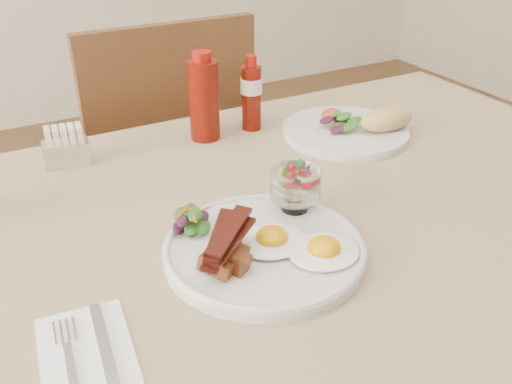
# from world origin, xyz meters

# --- Properties ---
(table) EXTENTS (1.33, 0.88, 0.75)m
(table) POSITION_xyz_m (0.00, 0.00, 0.66)
(table) COLOR brown
(table) RESTS_ON ground
(chair_far) EXTENTS (0.42, 0.42, 0.93)m
(chair_far) POSITION_xyz_m (0.00, 0.66, 0.52)
(chair_far) COLOR brown
(chair_far) RESTS_ON ground
(main_plate) EXTENTS (0.28, 0.28, 0.02)m
(main_plate) POSITION_xyz_m (-0.11, -0.08, 0.76)
(main_plate) COLOR silver
(main_plate) RESTS_ON table
(fried_eggs) EXTENTS (0.17, 0.16, 0.03)m
(fried_eggs) POSITION_xyz_m (-0.08, -0.11, 0.78)
(fried_eggs) COLOR white
(fried_eggs) RESTS_ON main_plate
(bacon_potato_pile) EXTENTS (0.10, 0.10, 0.05)m
(bacon_potato_pile) POSITION_xyz_m (-0.18, -0.10, 0.79)
(bacon_potato_pile) COLOR #652B14
(bacon_potato_pile) RESTS_ON main_plate
(side_salad) EXTENTS (0.07, 0.06, 0.03)m
(side_salad) POSITION_xyz_m (-0.18, -0.00, 0.78)
(side_salad) COLOR #1C5215
(side_salad) RESTS_ON main_plate
(fruit_cup) EXTENTS (0.08, 0.08, 0.08)m
(fruit_cup) POSITION_xyz_m (-0.02, -0.02, 0.81)
(fruit_cup) COLOR white
(fruit_cup) RESTS_ON main_plate
(second_plate) EXTENTS (0.26, 0.25, 0.06)m
(second_plate) POSITION_xyz_m (0.25, 0.19, 0.77)
(second_plate) COLOR silver
(second_plate) RESTS_ON table
(ketchup_bottle) EXTENTS (0.08, 0.08, 0.17)m
(ketchup_bottle) POSITION_xyz_m (-0.02, 0.32, 0.83)
(ketchup_bottle) COLOR #5A0C05
(ketchup_bottle) RESTS_ON table
(hot_sauce_bottle) EXTENTS (0.06, 0.06, 0.15)m
(hot_sauce_bottle) POSITION_xyz_m (0.08, 0.32, 0.83)
(hot_sauce_bottle) COLOR #5A0C05
(hot_sauce_bottle) RESTS_ON table
(sugar_caddy) EXTENTS (0.08, 0.05, 0.07)m
(sugar_caddy) POSITION_xyz_m (-0.29, 0.33, 0.78)
(sugar_caddy) COLOR silver
(sugar_caddy) RESTS_ON table
(napkin_cutlery) EXTENTS (0.12, 0.19, 0.01)m
(napkin_cutlery) POSITION_xyz_m (-0.38, -0.17, 0.75)
(napkin_cutlery) COLOR white
(napkin_cutlery) RESTS_ON table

